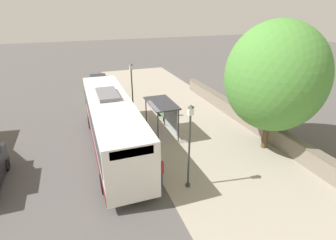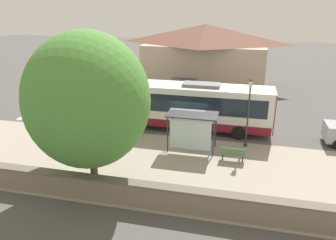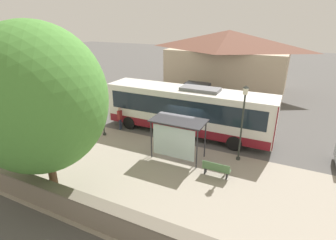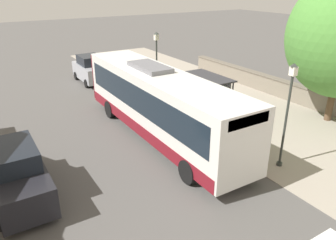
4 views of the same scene
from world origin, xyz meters
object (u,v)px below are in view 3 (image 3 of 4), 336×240
bus (187,109)px  street_lamp_near (101,100)px  bus_shelter (177,127)px  bench (216,169)px  shade_tree (38,99)px  parked_car_far_lane (196,94)px  pedestrian (120,117)px  street_lamp_far (243,118)px

bus → street_lamp_near: street_lamp_near is taller
bus_shelter → bench: (-0.89, -2.71, -1.60)m
shade_tree → parked_car_far_lane: 16.91m
pedestrian → street_lamp_far: 9.34m
bus_shelter → bus: bearing=12.9°
bench → shade_tree: size_ratio=0.19×
bench → street_lamp_near: (1.68, 8.89, 2.22)m
shade_tree → parked_car_far_lane: shade_tree is taller
bus_shelter → shade_tree: 7.49m
bus → shade_tree: shade_tree is taller
pedestrian → shade_tree: (-7.80, -1.59, 3.73)m
shade_tree → pedestrian: bearing=11.5°
bus → pedestrian: (-1.61, 4.86, -0.81)m
parked_car_far_lane → street_lamp_near: bearing=160.9°
street_lamp_near → street_lamp_far: 9.64m
bus_shelter → bench: bus_shelter is taller
shade_tree → street_lamp_far: bearing=-46.9°
street_lamp_near → shade_tree: (-6.42, -2.05, 2.10)m
bus → bench: bus is taller
street_lamp_near → street_lamp_far: bearing=-86.1°
shade_tree → parked_car_far_lane: bearing=-4.9°
street_lamp_near → bus_shelter: bearing=-97.3°
bus_shelter → parked_car_far_lane: bus_shelter is taller
bus_shelter → street_lamp_near: size_ratio=0.71×
street_lamp_near → bus: bearing=-60.7°
bench → parked_car_far_lane: size_ratio=0.33×
bus_shelter → parked_car_far_lane: size_ratio=0.71×
bus_shelter → street_lamp_near: (0.79, 6.18, 0.62)m
bus → street_lamp_far: (-2.33, -4.30, 0.87)m
bus → bus_shelter: bearing=-167.1°
bus → parked_car_far_lane: bus is taller
pedestrian → street_lamp_near: (-1.38, 0.46, 1.64)m
bus → parked_car_far_lane: (7.01, 1.86, -0.85)m
street_lamp_near → bench: bearing=-100.7°
pedestrian → street_lamp_far: (-0.72, -9.16, 1.68)m
pedestrian → street_lamp_far: street_lamp_far is taller
pedestrian → shade_tree: shade_tree is taller
bus_shelter → parked_car_far_lane: (10.79, 2.72, -1.06)m
bench → shade_tree: shade_tree is taller
bench → street_lamp_far: street_lamp_far is taller
street_lamp_far → shade_tree: size_ratio=0.57×
bus → street_lamp_far: 4.97m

